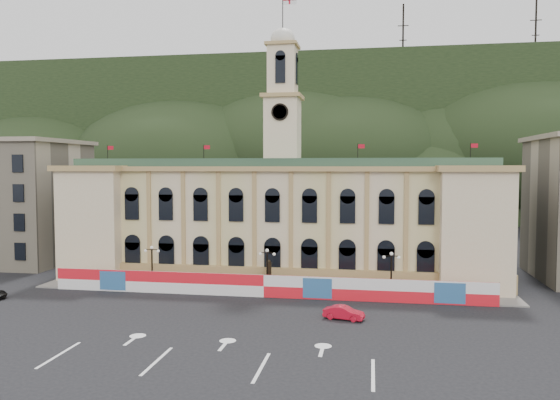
# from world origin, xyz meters

# --- Properties ---
(ground) EXTENTS (260.00, 260.00, 0.00)m
(ground) POSITION_xyz_m (0.00, 0.00, 0.00)
(ground) COLOR black
(ground) RESTS_ON ground
(lane_markings) EXTENTS (26.00, 10.00, 0.02)m
(lane_markings) POSITION_xyz_m (0.00, -5.00, 0.00)
(lane_markings) COLOR white
(lane_markings) RESTS_ON ground
(hill_ridge) EXTENTS (230.00, 80.00, 64.00)m
(hill_ridge) POSITION_xyz_m (0.03, 121.99, 19.48)
(hill_ridge) COLOR black
(hill_ridge) RESTS_ON ground
(city_hall) EXTENTS (56.20, 17.60, 37.10)m
(city_hall) POSITION_xyz_m (0.00, 27.63, 7.85)
(city_hall) COLOR beige
(city_hall) RESTS_ON ground
(side_building_left) EXTENTS (21.00, 17.00, 18.60)m
(side_building_left) POSITION_xyz_m (-43.00, 30.93, 9.33)
(side_building_left) COLOR #BCAD91
(side_building_left) RESTS_ON ground
(hoarding_fence) EXTENTS (50.00, 0.44, 2.50)m
(hoarding_fence) POSITION_xyz_m (0.06, 15.07, 1.25)
(hoarding_fence) COLOR red
(hoarding_fence) RESTS_ON ground
(pavement) EXTENTS (56.00, 5.50, 0.16)m
(pavement) POSITION_xyz_m (0.00, 17.75, 0.08)
(pavement) COLOR slate
(pavement) RESTS_ON ground
(statue) EXTENTS (1.40, 1.40, 3.72)m
(statue) POSITION_xyz_m (0.00, 18.00, 1.19)
(statue) COLOR #595651
(statue) RESTS_ON ground
(lamp_left) EXTENTS (1.96, 0.44, 5.15)m
(lamp_left) POSITION_xyz_m (-14.00, 17.00, 3.07)
(lamp_left) COLOR black
(lamp_left) RESTS_ON ground
(lamp_center) EXTENTS (1.96, 0.44, 5.15)m
(lamp_center) POSITION_xyz_m (0.00, 17.00, 3.07)
(lamp_center) COLOR black
(lamp_center) RESTS_ON ground
(lamp_right) EXTENTS (1.96, 0.44, 5.15)m
(lamp_right) POSITION_xyz_m (14.00, 17.00, 3.07)
(lamp_right) COLOR black
(lamp_right) RESTS_ON ground
(red_sedan) EXTENTS (3.12, 4.50, 1.28)m
(red_sedan) POSITION_xyz_m (9.26, 7.56, 0.64)
(red_sedan) COLOR red
(red_sedan) RESTS_ON ground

